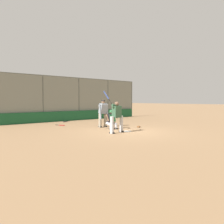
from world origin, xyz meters
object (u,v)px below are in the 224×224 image
catcher_behind_plate (112,119)px  spare_bat_near_backstop (66,121)px  batter_at_plate (117,116)px  spare_bat_third_base_side (61,125)px  fielding_glove_on_dirt (139,127)px  umpire_home (103,113)px  spare_bat_by_padding (108,122)px  spare_bat_first_base_side (106,119)px  baseball_loose (130,131)px

catcher_behind_plate → spare_bat_near_backstop: (0.10, -5.71, -0.56)m
batter_at_plate → spare_bat_third_base_side: (0.82, -4.84, -0.87)m
catcher_behind_plate → spare_bat_near_backstop: bearing=-87.0°
catcher_behind_plate → fielding_glove_on_dirt: 1.96m
fielding_glove_on_dirt → umpire_home: bearing=-41.8°
umpire_home → spare_bat_near_backstop: 4.75m
umpire_home → spare_bat_by_padding: size_ratio=2.06×
catcher_behind_plate → spare_bat_first_base_side: (-3.86, -5.57, -0.56)m
catcher_behind_plate → umpire_home: umpire_home is taller
catcher_behind_plate → spare_bat_by_padding: (-2.47, -3.52, -0.56)m
catcher_behind_plate → spare_bat_first_base_side: catcher_behind_plate is taller
spare_bat_first_base_side → fielding_glove_on_dirt: fielding_glove_on_dirt is taller
fielding_glove_on_dirt → catcher_behind_plate: bearing=-14.0°
batter_at_plate → fielding_glove_on_dirt: bearing=-169.5°
umpire_home → spare_bat_third_base_side: umpire_home is taller
spare_bat_by_padding → spare_bat_first_base_side: (-1.39, -2.06, 0.00)m
batter_at_plate → catcher_behind_plate: size_ratio=1.93×
catcher_behind_plate → spare_bat_first_base_side: size_ratio=1.50×
batter_at_plate → spare_bat_first_base_side: 8.31m
umpire_home → baseball_loose: bearing=94.6°
batter_at_plate → catcher_behind_plate: (-0.74, -1.29, -0.31)m
spare_bat_first_base_side → fielding_glove_on_dirt: 6.36m
batter_at_plate → spare_bat_first_base_side: batter_at_plate is taller
spare_bat_first_base_side → spare_bat_by_padding: bearing=0.6°
spare_bat_near_backstop → catcher_behind_plate: bearing=63.0°
batter_at_plate → baseball_loose: bearing=169.9°
umpire_home → baseball_loose: umpire_home is taller
spare_bat_third_base_side → spare_bat_first_base_side: (-5.43, -2.02, 0.00)m
umpire_home → fielding_glove_on_dirt: umpire_home is taller
batter_at_plate → spare_bat_near_backstop: (-0.64, -7.00, -0.87)m
spare_bat_near_backstop → spare_bat_third_base_side: 2.62m
catcher_behind_plate → umpire_home: 1.12m
spare_bat_third_base_side → baseball_loose: (-1.79, 4.88, 0.00)m
batter_at_plate → fielding_glove_on_dirt: 2.83m
baseball_loose → spare_bat_by_padding: bearing=-114.9°
catcher_behind_plate → spare_bat_by_padding: bearing=-123.1°
spare_bat_near_backstop → spare_bat_third_base_side: bearing=27.9°
spare_bat_by_padding → spare_bat_near_backstop: bearing=-53.0°
catcher_behind_plate → spare_bat_by_padding: 4.33m
spare_bat_third_base_side → fielding_glove_on_dirt: bearing=18.3°
batter_at_plate → spare_bat_near_backstop: bearing=-102.8°
spare_bat_by_padding → fielding_glove_on_dirt: (0.64, 3.97, 0.02)m
spare_bat_third_base_side → spare_bat_first_base_side: same height
catcher_behind_plate → batter_at_plate: bearing=62.1°
catcher_behind_plate → spare_bat_by_padding: size_ratio=1.36×
fielding_glove_on_dirt → spare_bat_near_backstop: bearing=-72.6°
catcher_behind_plate → baseball_loose: size_ratio=15.58×
spare_bat_third_base_side → spare_bat_first_base_side: bearing=88.5°
umpire_home → spare_bat_near_backstop: bearing=-84.6°
spare_bat_near_backstop → spare_bat_first_base_side: same height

